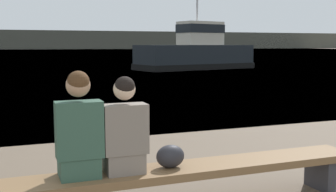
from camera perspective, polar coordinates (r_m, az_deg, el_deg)
The scene contains 7 objects.
water_surface at distance 127.47m, azimuth -20.35°, elevation 5.81°, with size 240.00×240.00×0.00m, color teal.
far_shoreline at distance 158.60m, azimuth -20.52°, elevation 7.15°, with size 600.00×12.00×6.61m, color #4C4C42.
bench_main at distance 4.19m, azimuth -10.54°, elevation -11.81°, with size 6.09×0.49×0.46m.
person_left at distance 4.03m, azimuth -11.97°, elevation -4.55°, with size 0.43×0.36×1.02m.
person_right at distance 4.13m, azimuth -5.93°, elevation -4.73°, with size 0.43×0.36×0.96m.
shopping_bag at distance 4.36m, azimuth 0.31°, elevation -8.17°, with size 0.30×0.21×0.24m.
tugboat_red at distance 29.73m, azimuth 3.84°, elevation 5.71°, with size 9.07×4.84×5.81m.
Camera 1 is at (-1.16, -1.24, 1.72)m, focal length 45.00 mm.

